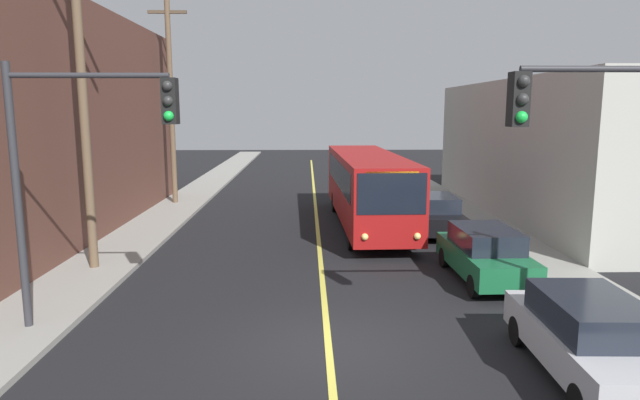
{
  "coord_description": "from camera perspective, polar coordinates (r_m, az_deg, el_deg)",
  "views": [
    {
      "loc": [
        -0.46,
        -11.28,
        5.1
      ],
      "look_at": [
        0.0,
        7.57,
        2.0
      ],
      "focal_mm": 30.69,
      "sensor_mm": 36.0,
      "label": 1
    }
  ],
  "objects": [
    {
      "name": "parked_car_silver",
      "position": [
        11.9,
        26.26,
        -12.65
      ],
      "size": [
        1.95,
        4.46,
        1.62
      ],
      "color": "#B7B7BC",
      "rests_on": "ground"
    },
    {
      "name": "sidewalk_right",
      "position": [
        23.18,
        18.1,
        -3.65
      ],
      "size": [
        2.5,
        90.0,
        0.15
      ],
      "primitive_type": "cube",
      "color": "gray",
      "rests_on": "ground"
    },
    {
      "name": "parked_car_black",
      "position": [
        23.26,
        11.87,
        -1.41
      ],
      "size": [
        1.91,
        4.44,
        1.62
      ],
      "color": "black",
      "rests_on": "ground"
    },
    {
      "name": "city_bus",
      "position": [
        24.26,
        4.91,
        1.53
      ],
      "size": [
        2.9,
        12.21,
        3.2
      ],
      "color": "maroon",
      "rests_on": "ground"
    },
    {
      "name": "lane_stripe_center",
      "position": [
        26.77,
        -0.39,
        -1.63
      ],
      "size": [
        0.16,
        60.0,
        0.01
      ],
      "primitive_type": "cube",
      "color": "#D8CC4C",
      "rests_on": "ground"
    },
    {
      "name": "traffic_signal_left_corner",
      "position": [
        13.22,
        -23.49,
        5.11
      ],
      "size": [
        3.75,
        0.48,
        6.0
      ],
      "color": "#2D2D33",
      "rests_on": "sidewalk_left"
    },
    {
      "name": "utility_pole_near",
      "position": [
        18.44,
        -23.65,
        12.06
      ],
      "size": [
        2.4,
        0.28,
        11.1
      ],
      "color": "brown",
      "rests_on": "sidewalk_left"
    },
    {
      "name": "building_right_warehouse",
      "position": [
        30.21,
        28.37,
        4.71
      ],
      "size": [
        12.0,
        19.2,
        6.5
      ],
      "color": "#B2B2A8",
      "rests_on": "ground"
    },
    {
      "name": "sidewalk_left",
      "position": [
        22.9,
        -18.65,
        -3.84
      ],
      "size": [
        2.5,
        90.0,
        0.15
      ],
      "primitive_type": "cube",
      "color": "gray",
      "rests_on": "ground"
    },
    {
      "name": "utility_pole_mid",
      "position": [
        30.41,
        -15.34,
        11.47
      ],
      "size": [
        2.4,
        0.28,
        11.45
      ],
      "color": "brown",
      "rests_on": "sidewalk_left"
    },
    {
      "name": "parked_car_green",
      "position": [
        17.27,
        16.8,
        -5.35
      ],
      "size": [
        1.9,
        4.44,
        1.62
      ],
      "color": "#196038",
      "rests_on": "ground"
    },
    {
      "name": "ground_plane",
      "position": [
        12.39,
        0.88,
        -14.99
      ],
      "size": [
        120.0,
        120.0,
        0.0
      ],
      "primitive_type": "plane",
      "color": "black"
    },
    {
      "name": "traffic_signal_right_corner",
      "position": [
        11.73,
        28.73,
        4.29
      ],
      "size": [
        3.75,
        0.48,
        6.0
      ],
      "color": "#2D2D33",
      "rests_on": "sidewalk_right"
    }
  ]
}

